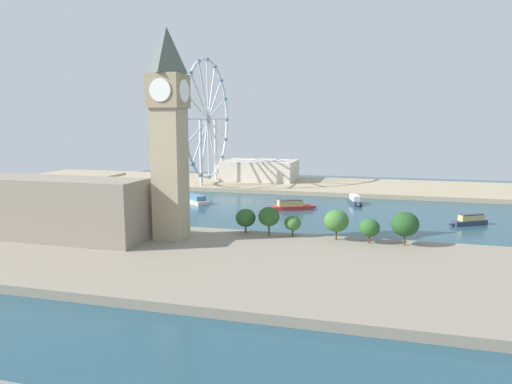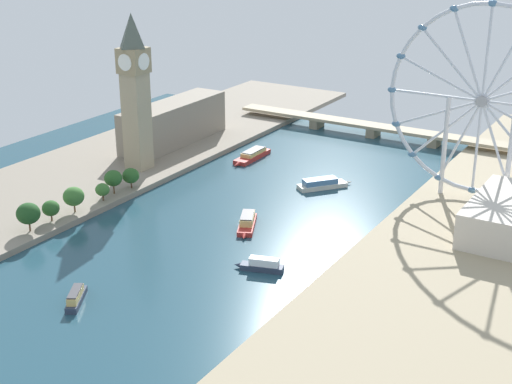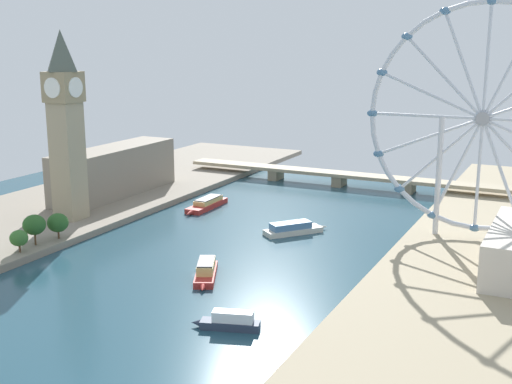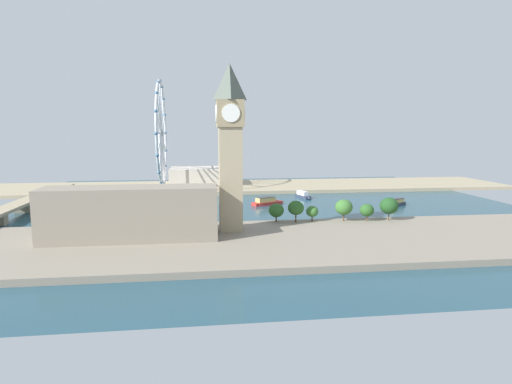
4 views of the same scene
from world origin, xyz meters
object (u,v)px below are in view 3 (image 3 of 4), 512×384
Objects in this scene: ferris_wheel at (483,120)px; tour_boat_3 at (207,204)px; clock_tower at (66,123)px; parliament_block at (115,171)px; tour_boat_1 at (293,229)px; tour_boat_2 at (230,321)px; tour_boat_0 at (206,271)px; river_bridge at (339,175)px.

tour_boat_3 is (-135.00, 4.89, -51.40)m from ferris_wheel.
clock_tower reaches higher than parliament_block.
tour_boat_1 is 1.30× the size of tour_boat_2.
clock_tower is 1.04× the size of parliament_block.
river_bridge is at bearing 156.99° from tour_boat_0.
tour_boat_1 is (14.77, -105.60, -3.96)m from river_bridge.
tour_boat_0 reaches higher than tour_boat_2.
ferris_wheel is 4.65× the size of tour_boat_2.
river_bridge reaches higher than tour_boat_2.
tour_boat_0 is at bearing -134.15° from ferris_wheel.
tour_boat_0 is at bearing -38.25° from parliament_block.
parliament_block is 193.36m from ferris_wheel.
clock_tower is 167.86m from river_bridge.
ferris_wheel is 2.72× the size of tour_boat_3.
clock_tower is 83.56m from tour_boat_3.
tour_boat_0 is 1.29× the size of tour_boat_2.
tour_boat_1 is at bearing 17.84° from clock_tower.
river_bridge is 93.47m from tour_boat_3.
parliament_block is 132.60m from river_bridge.
clock_tower is 61.17m from parliament_block.
ferris_wheel is (176.60, 50.80, 5.02)m from clock_tower.
clock_tower is 3.14× the size of tour_boat_1.
tour_boat_2 is at bearing -128.57° from tour_boat_1.
parliament_block is 0.85× the size of ferris_wheel.
tour_boat_1 is 63.40m from tour_boat_3.
tour_boat_0 reaches higher than tour_boat_1.
parliament_block is (-13.08, 50.13, -32.51)m from clock_tower.
parliament_block is 137.03m from tour_boat_0.
river_bridge is at bearing 58.13° from clock_tower.
tour_boat_3 is (41.59, 55.69, -46.38)m from clock_tower.
parliament_block reaches higher than tour_boat_1.
clock_tower is 0.44× the size of river_bridge.
tour_boat_2 is (29.12, -35.34, -0.08)m from tour_boat_0.
ferris_wheel is at bearing 0.20° from parliament_block.
tour_boat_2 reaches higher than tour_boat_3.
tour_boat_2 is (-53.47, -120.43, -51.13)m from ferris_wheel.
tour_boat_1 is at bearing 67.63° from tour_boat_3.
tour_boat_0 is 66.97m from tour_boat_1.
parliament_block is at bearing -179.80° from ferris_wheel.
tour_boat_3 is at bearing -118.24° from river_bridge.
river_bridge is 172.48m from tour_boat_0.
clock_tower reaches higher than tour_boat_2.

